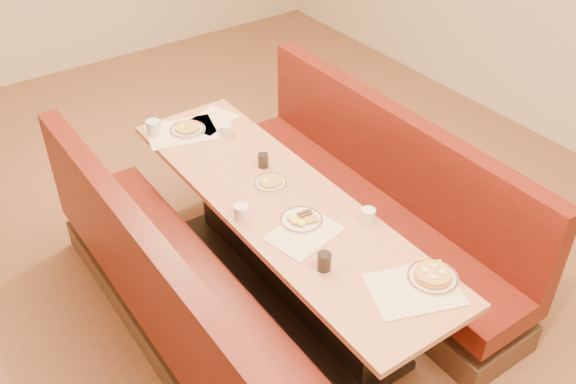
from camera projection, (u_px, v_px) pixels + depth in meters
ground at (282, 292)px, 4.15m from camera, size 8.00×8.00×0.00m
room_envelope at (280, 0)px, 3.00m from camera, size 6.04×8.04×2.82m
diner_table at (282, 249)px, 3.93m from camera, size 0.70×2.50×0.75m
booth_left at (175, 301)px, 3.60m from camera, size 0.55×2.50×1.05m
booth_right at (372, 208)px, 4.28m from camera, size 0.55×2.50×1.05m
placemat_near_left at (304, 233)px, 3.46m from camera, size 0.43×0.36×0.00m
placemat_near_right at (414, 289)px, 3.12m from camera, size 0.52×0.46×0.00m
placemat_far_left at (181, 132)px, 4.31m from camera, size 0.53×0.45×0.00m
placemat_far_right at (211, 120)px, 4.44m from camera, size 0.41×0.36×0.00m
pancake_plate at (433, 276)px, 3.17m from camera, size 0.26×0.26×0.06m
eggs_plate at (301, 220)px, 3.54m from camera, size 0.24×0.24×0.05m
extra_plate_mid at (270, 182)px, 3.83m from camera, size 0.21×0.21×0.04m
extra_plate_far at (187, 129)px, 4.32m from camera, size 0.24×0.24×0.05m
coffee_mug_a at (368, 215)px, 3.53m from camera, size 0.11×0.08×0.08m
coffee_mug_b at (242, 212)px, 3.55m from camera, size 0.12×0.08×0.09m
coffee_mug_c at (227, 130)px, 4.25m from camera, size 0.10×0.07×0.08m
coffee_mug_d at (153, 127)px, 4.27m from camera, size 0.13×0.09×0.10m
soda_tumbler_near at (324, 262)px, 3.22m from camera, size 0.07×0.07×0.10m
soda_tumbler_mid at (263, 160)px, 3.96m from camera, size 0.07×0.07×0.09m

